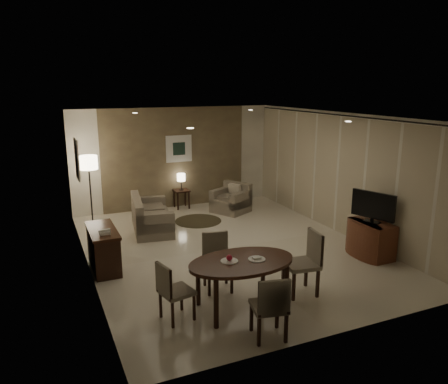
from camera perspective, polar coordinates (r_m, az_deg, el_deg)
name	(u,v)px	position (r m, az deg, el deg)	size (l,w,h in m)	color
room_shell	(220,181)	(9.04, -0.51, 1.51)	(5.50, 7.00, 2.70)	beige
taupe_accent	(175,158)	(11.89, -6.38, 4.44)	(3.96, 0.03, 2.70)	#796A4B
curtain_wall	(337,175)	(10.07, 14.59, 2.17)	(0.08, 6.70, 2.58)	beige
curtain_rod	(341,115)	(9.89, 15.07, 9.67)	(0.03, 0.03, 6.80)	black
art_back_frame	(179,149)	(11.86, -5.92, 5.65)	(0.72, 0.03, 0.72)	silver
art_back_canvas	(179,149)	(11.85, -5.89, 5.64)	(0.34, 0.01, 0.34)	#192D22
art_left_frame	(77,160)	(9.07, -18.65, 4.03)	(0.03, 0.60, 0.80)	silver
art_left_canvas	(78,160)	(9.07, -18.55, 4.04)	(0.01, 0.46, 0.64)	gray
downlight_nl	(190,128)	(6.30, -4.41, 8.31)	(0.10, 0.10, 0.01)	white
downlight_nr	(348,122)	(7.69, 15.92, 8.85)	(0.10, 0.10, 0.01)	white
downlight_fl	(135,113)	(9.76, -11.55, 10.08)	(0.10, 0.10, 0.01)	white
downlight_fr	(251,110)	(10.71, 3.49, 10.65)	(0.10, 0.10, 0.01)	white
console_desk	(103,249)	(8.31, -15.47, -7.17)	(0.48, 1.20, 0.75)	#3F1B14
telephone	(104,232)	(7.89, -15.34, -5.03)	(0.20, 0.14, 0.09)	white
tv_cabinet	(371,239)	(9.05, 18.66, -5.83)	(0.48, 0.90, 0.70)	brown
flat_tv	(373,206)	(8.84, 18.90, -1.76)	(0.06, 0.88, 0.60)	black
dining_table	(242,285)	(6.67, 2.31, -12.00)	(1.63, 1.02, 0.76)	#3F1B14
chair_near	(269,306)	(5.97, 5.87, -14.54)	(0.44, 0.44, 0.91)	gray
chair_far	(218,263)	(7.19, -0.80, -9.28)	(0.45, 0.45, 0.93)	gray
chair_left	(177,291)	(6.40, -6.19, -12.71)	(0.42, 0.42, 0.88)	gray
chair_right	(301,263)	(7.16, 9.99, -9.17)	(0.50, 0.50, 1.03)	gray
plate_a	(229,261)	(6.48, 0.70, -9.01)	(0.26, 0.26, 0.02)	white
plate_b	(257,259)	(6.56, 4.28, -8.75)	(0.26, 0.26, 0.02)	white
fruit_apple	(229,258)	(6.46, 0.70, -8.58)	(0.09, 0.09, 0.09)	#B9152F
napkin	(257,258)	(6.55, 4.29, -8.57)	(0.12, 0.08, 0.03)	white
round_rug	(198,221)	(10.83, -3.39, -3.77)	(1.14, 1.14, 0.01)	#3F3523
sofa	(152,214)	(10.20, -9.42, -2.82)	(0.82, 1.65, 0.77)	gray
armchair	(231,198)	(11.48, 0.88, -0.80)	(0.84, 0.79, 0.75)	gray
side_table	(182,199)	(11.93, -5.55, -0.91)	(0.40, 0.40, 0.51)	black
table_lamp	(181,181)	(11.81, -5.61, 1.45)	(0.22, 0.22, 0.50)	#FFEAC1
floor_lamp	(90,190)	(10.86, -17.04, 0.21)	(0.42, 0.42, 1.67)	#FFE5B7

